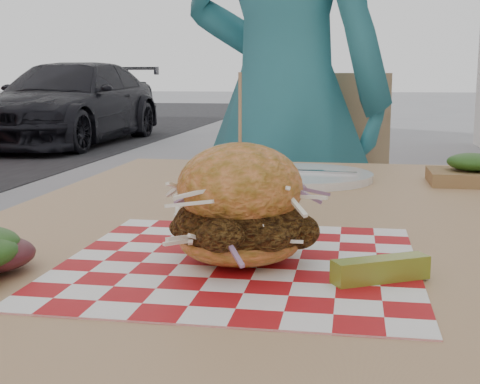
{
  "coord_description": "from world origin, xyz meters",
  "views": [
    {
      "loc": [
        0.32,
        -0.83,
        0.94
      ],
      "look_at": [
        0.21,
        -0.17,
        0.82
      ],
      "focal_mm": 50.0,
      "sensor_mm": 36.0,
      "label": 1
    }
  ],
  "objects_px": {
    "patio_chair": "(307,211)",
    "car_dark": "(70,103)",
    "diner": "(283,99)",
    "patio_table": "(280,272)",
    "sandwich": "(240,211)"
  },
  "relations": [
    {
      "from": "patio_chair",
      "to": "car_dark",
      "type": "bearing_deg",
      "value": 100.97
    },
    {
      "from": "diner",
      "to": "patio_table",
      "type": "distance_m",
      "value": 1.06
    },
    {
      "from": "patio_chair",
      "to": "sandwich",
      "type": "relative_size",
      "value": 4.93
    },
    {
      "from": "sandwich",
      "to": "patio_chair",
      "type": "bearing_deg",
      "value": 90.63
    },
    {
      "from": "patio_table",
      "to": "sandwich",
      "type": "relative_size",
      "value": 6.23
    },
    {
      "from": "diner",
      "to": "car_dark",
      "type": "xyz_separation_m",
      "value": [
        -3.72,
        6.96,
        -0.31
      ]
    },
    {
      "from": "car_dark",
      "to": "sandwich",
      "type": "height_order",
      "value": "car_dark"
    },
    {
      "from": "car_dark",
      "to": "patio_table",
      "type": "distance_m",
      "value": 8.87
    },
    {
      "from": "diner",
      "to": "car_dark",
      "type": "bearing_deg",
      "value": -42.29
    },
    {
      "from": "diner",
      "to": "sandwich",
      "type": "relative_size",
      "value": 9.09
    },
    {
      "from": "patio_chair",
      "to": "sandwich",
      "type": "xyz_separation_m",
      "value": [
        0.01,
        -1.26,
        0.25
      ]
    },
    {
      "from": "car_dark",
      "to": "patio_table",
      "type": "xyz_separation_m",
      "value": [
        3.83,
        -8.0,
        0.1
      ]
    },
    {
      "from": "car_dark",
      "to": "patio_chair",
      "type": "relative_size",
      "value": 4.12
    },
    {
      "from": "diner",
      "to": "sandwich",
      "type": "xyz_separation_m",
      "value": [
        0.09,
        -1.28,
        -0.07
      ]
    },
    {
      "from": "patio_table",
      "to": "car_dark",
      "type": "bearing_deg",
      "value": 115.57
    }
  ]
}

